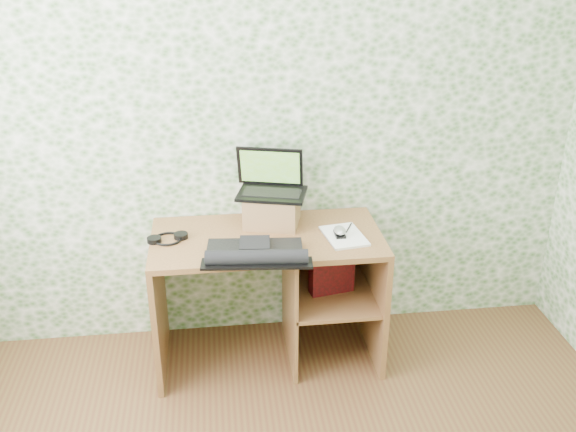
{
  "coord_description": "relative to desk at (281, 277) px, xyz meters",
  "views": [
    {
      "loc": [
        -0.25,
        -1.53,
        2.24
      ],
      "look_at": [
        0.1,
        1.39,
        0.88
      ],
      "focal_mm": 40.0,
      "sensor_mm": 36.0,
      "label": 1
    }
  ],
  "objects": [
    {
      "name": "red_box",
      "position": [
        0.27,
        -0.03,
        0.05
      ],
      "size": [
        0.25,
        0.12,
        0.29
      ],
      "primitive_type": "cube",
      "rotation": [
        0.0,
        0.0,
        0.19
      ],
      "color": "maroon",
      "rests_on": "desk"
    },
    {
      "name": "pen",
      "position": [
        0.36,
        -0.01,
        0.28
      ],
      "size": [
        0.06,
        0.11,
        0.01
      ],
      "primitive_type": "cylinder",
      "rotation": [
        1.57,
        0.0,
        -0.44
      ],
      "color": "black",
      "rests_on": "notepad"
    },
    {
      "name": "headphones",
      "position": [
        -0.59,
        -0.01,
        0.28
      ],
      "size": [
        0.21,
        0.18,
        0.03
      ],
      "rotation": [
        0.0,
        0.0,
        0.23
      ],
      "color": "black",
      "rests_on": "desk"
    },
    {
      "name": "mouse",
      "position": [
        0.29,
        -0.09,
        0.3
      ],
      "size": [
        0.06,
        0.1,
        0.03
      ],
      "primitive_type": "ellipsoid",
      "rotation": [
        0.0,
        0.0,
        -0.0
      ],
      "color": "#B2B2B4",
      "rests_on": "notepad"
    },
    {
      "name": "laptop",
      "position": [
        -0.04,
        0.15,
        0.49
      ],
      "size": [
        0.41,
        0.34,
        0.24
      ],
      "rotation": [
        0.0,
        0.0,
        -0.27
      ],
      "color": "black",
      "rests_on": "riser"
    },
    {
      "name": "keyboard",
      "position": [
        -0.15,
        -0.26,
        0.29
      ],
      "size": [
        0.54,
        0.31,
        0.07
      ],
      "rotation": [
        0.0,
        0.0,
        -0.09
      ],
      "color": "black",
      "rests_on": "desk"
    },
    {
      "name": "notepad",
      "position": [
        0.32,
        -0.09,
        0.28
      ],
      "size": [
        0.23,
        0.29,
        0.01
      ],
      "primitive_type": "cube",
      "rotation": [
        0.0,
        0.0,
        0.15
      ],
      "color": "white",
      "rests_on": "desk"
    },
    {
      "name": "wall_back",
      "position": [
        -0.08,
        0.28,
        0.82
      ],
      "size": [
        3.5,
        0.0,
        3.5
      ],
      "primitive_type": "plane",
      "rotation": [
        1.57,
        0.0,
        0.0
      ],
      "color": "white",
      "rests_on": "ground"
    },
    {
      "name": "desk",
      "position": [
        0.0,
        0.0,
        0.0
      ],
      "size": [
        1.2,
        0.6,
        0.75
      ],
      "color": "brown",
      "rests_on": "floor"
    },
    {
      "name": "riser",
      "position": [
        -0.04,
        0.12,
        0.35
      ],
      "size": [
        0.33,
        0.3,
        0.17
      ],
      "primitive_type": "cube",
      "rotation": [
        0.0,
        0.0,
        -0.27
      ],
      "color": "olive",
      "rests_on": "desk"
    }
  ]
}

